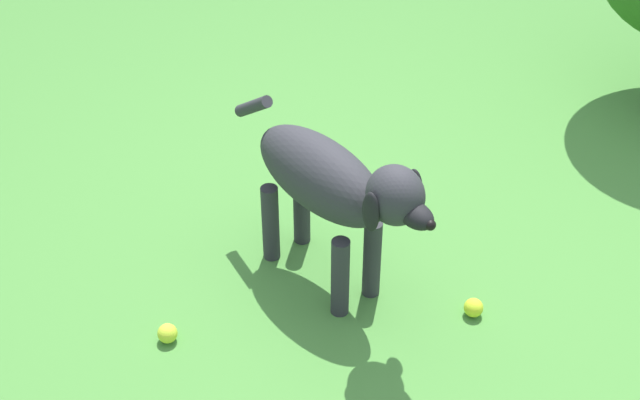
# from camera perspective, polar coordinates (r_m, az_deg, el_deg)

# --- Properties ---
(ground) EXTENTS (14.00, 14.00, 0.00)m
(ground) POSITION_cam_1_polar(r_m,az_deg,el_deg) (3.27, 4.04, -3.60)
(ground) COLOR #478438
(dog) EXTENTS (0.39, 0.93, 0.65)m
(dog) POSITION_cam_1_polar(r_m,az_deg,el_deg) (2.89, 0.72, 0.97)
(dog) COLOR #2D2D33
(dog) RESTS_ON ground
(tennis_ball_1) EXTENTS (0.07, 0.07, 0.07)m
(tennis_ball_1) POSITION_cam_1_polar(r_m,az_deg,el_deg) (3.58, 2.83, 1.33)
(tennis_ball_1) COLOR #CAE33D
(tennis_ball_1) RESTS_ON ground
(tennis_ball_2) EXTENTS (0.07, 0.07, 0.07)m
(tennis_ball_2) POSITION_cam_1_polar(r_m,az_deg,el_deg) (2.97, -9.75, -8.42)
(tennis_ball_2) COLOR #C5DD34
(tennis_ball_2) RESTS_ON ground
(tennis_ball_4) EXTENTS (0.07, 0.07, 0.07)m
(tennis_ball_4) POSITION_cam_1_polar(r_m,az_deg,el_deg) (3.06, 9.81, -6.81)
(tennis_ball_4) COLOR #C8DF2A
(tennis_ball_4) RESTS_ON ground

